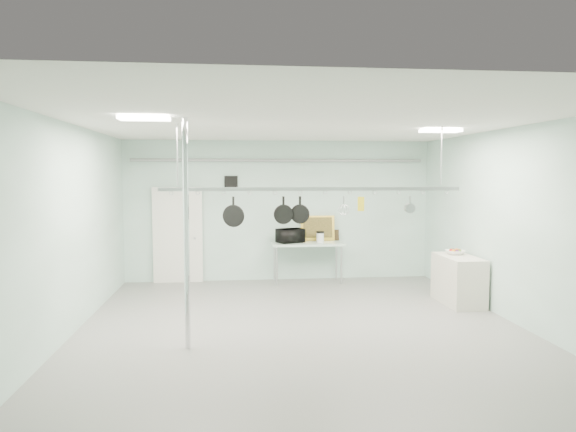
{
  "coord_description": "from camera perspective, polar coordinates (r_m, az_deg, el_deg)",
  "views": [
    {
      "loc": [
        -1.06,
        -7.72,
        2.42
      ],
      "look_at": [
        -0.12,
        1.0,
        1.72
      ],
      "focal_mm": 32.0,
      "sensor_mm": 36.0,
      "label": 1
    }
  ],
  "objects": [
    {
      "name": "skillet_left",
      "position": [
        8.04,
        -6.09,
        0.48
      ],
      "size": [
        0.35,
        0.16,
        0.47
      ],
      "primitive_type": null,
      "rotation": [
        0.0,
        0.0,
        -0.29
      ],
      "color": "black",
      "rests_on": "pot_rack"
    },
    {
      "name": "painting_large",
      "position": [
        11.85,
        3.31,
        -1.36
      ],
      "size": [
        0.78,
        0.16,
        0.58
      ],
      "primitive_type": "cube",
      "rotation": [
        -0.14,
        0.0,
        -0.04
      ],
      "color": "gold",
      "rests_on": "prep_table"
    },
    {
      "name": "whisk",
      "position": [
        8.23,
        6.21,
        0.94
      ],
      "size": [
        0.19,
        0.19,
        0.37
      ],
      "primitive_type": null,
      "rotation": [
        0.0,
        0.0,
        0.09
      ],
      "color": "#B7B8BC",
      "rests_on": "pot_rack"
    },
    {
      "name": "light_panel_right",
      "position": [
        9.04,
        16.59,
        9.08
      ],
      "size": [
        0.65,
        0.3,
        0.05
      ],
      "primitive_type": "cube",
      "color": "white",
      "rests_on": "ceiling"
    },
    {
      "name": "wall_vent",
      "position": [
        11.69,
        -6.35,
        3.72
      ],
      "size": [
        0.3,
        0.04,
        0.3
      ],
      "primitive_type": "cube",
      "color": "black",
      "rests_on": "back_wall"
    },
    {
      "name": "grater",
      "position": [
        8.29,
        8.1,
        1.35
      ],
      "size": [
        0.1,
        0.05,
        0.25
      ],
      "primitive_type": null,
      "rotation": [
        0.0,
        0.0,
        0.34
      ],
      "color": "#D0D619",
      "rests_on": "pot_rack"
    },
    {
      "name": "painting_small",
      "position": [
        11.93,
        4.96,
        -2.13
      ],
      "size": [
        0.3,
        0.09,
        0.25
      ],
      "primitive_type": "cube",
      "rotation": [
        -0.17,
        0.0,
        0.01
      ],
      "color": "#2E2210",
      "rests_on": "prep_table"
    },
    {
      "name": "chrome_pole",
      "position": [
        7.2,
        -11.22,
        -2.05
      ],
      "size": [
        0.08,
        0.08,
        3.2
      ],
      "primitive_type": "cylinder",
      "color": "silver",
      "rests_on": "floor"
    },
    {
      "name": "saucepan",
      "position": [
        8.52,
        13.38,
        1.25
      ],
      "size": [
        0.18,
        0.14,
        0.28
      ],
      "primitive_type": null,
      "rotation": [
        0.0,
        0.0,
        0.34
      ],
      "color": "#AEAEB3",
      "rests_on": "pot_rack"
    },
    {
      "name": "coffee_canister",
      "position": [
        11.58,
        3.61,
        -2.42
      ],
      "size": [
        0.21,
        0.21,
        0.21
      ],
      "primitive_type": "cylinder",
      "rotation": [
        0.0,
        0.0,
        0.35
      ],
      "color": "silver",
      "rests_on": "prep_table"
    },
    {
      "name": "right_wall",
      "position": [
        9.0,
        24.26,
        -1.06
      ],
      "size": [
        0.02,
        8.0,
        3.2
      ],
      "primitive_type": "cube",
      "color": "silver",
      "rests_on": "floor"
    },
    {
      "name": "conduit_pipe",
      "position": [
        11.67,
        -0.94,
        6.2
      ],
      "size": [
        6.6,
        0.07,
        0.07
      ],
      "primitive_type": "cylinder",
      "rotation": [
        0.0,
        1.57,
        0.0
      ],
      "color": "gray",
      "rests_on": "back_wall"
    },
    {
      "name": "pot_rack",
      "position": [
        8.12,
        2.78,
        3.23
      ],
      "size": [
        4.8,
        0.06,
        1.0
      ],
      "color": "#B7B7BC",
      "rests_on": "ceiling"
    },
    {
      "name": "prep_table",
      "position": [
        11.55,
        2.18,
        -3.32
      ],
      "size": [
        1.6,
        0.7,
        0.91
      ],
      "color": "silver",
      "rests_on": "floor"
    },
    {
      "name": "skillet_right",
      "position": [
        8.11,
        1.33,
        0.75
      ],
      "size": [
        0.31,
        0.15,
        0.41
      ],
      "primitive_type": null,
      "rotation": [
        0.0,
        0.0,
        -0.33
      ],
      "color": "black",
      "rests_on": "pot_rack"
    },
    {
      "name": "skillet_mid",
      "position": [
        8.08,
        -0.51,
        0.71
      ],
      "size": [
        0.31,
        0.09,
        0.42
      ],
      "primitive_type": null,
      "rotation": [
        0.0,
        0.0,
        0.11
      ],
      "color": "black",
      "rests_on": "pot_rack"
    },
    {
      "name": "ceiling",
      "position": [
        7.83,
        1.68,
        10.22
      ],
      "size": [
        7.0,
        8.0,
        0.02
      ],
      "primitive_type": "cube",
      "color": "silver",
      "rests_on": "back_wall"
    },
    {
      "name": "floor",
      "position": [
        8.16,
        1.63,
        -12.67
      ],
      "size": [
        8.0,
        8.0,
        0.0
      ],
      "primitive_type": "plane",
      "color": "gray",
      "rests_on": "ground"
    },
    {
      "name": "back_wall",
      "position": [
        11.79,
        -0.97,
        0.59
      ],
      "size": [
        7.0,
        0.02,
        3.2
      ],
      "primitive_type": "cube",
      "color": "silver",
      "rests_on": "floor"
    },
    {
      "name": "light_panel_left",
      "position": [
        7.05,
        -15.68,
        10.43
      ],
      "size": [
        0.65,
        0.3,
        0.05
      ],
      "primitive_type": "cube",
      "color": "white",
      "rests_on": "ceiling"
    },
    {
      "name": "microwave",
      "position": [
        11.5,
        0.26,
        -2.2
      ],
      "size": [
        0.67,
        0.58,
        0.31
      ],
      "primitive_type": "imported",
      "rotation": [
        0.0,
        0.0,
        3.57
      ],
      "color": "black",
      "rests_on": "prep_table"
    },
    {
      "name": "fruit_bowl",
      "position": [
        10.35,
        18.08,
        -3.86
      ],
      "size": [
        0.37,
        0.37,
        0.08
      ],
      "primitive_type": "imported",
      "rotation": [
        0.0,
        0.0,
        0.07
      ],
      "color": "white",
      "rests_on": "side_cabinet"
    },
    {
      "name": "fruit_cluster",
      "position": [
        10.34,
        18.08,
        -3.64
      ],
      "size": [
        0.24,
        0.24,
        0.09
      ],
      "primitive_type": null,
      "color": "#AA0F17",
      "rests_on": "fruit_bowl"
    },
    {
      "name": "side_cabinet",
      "position": [
        10.24,
        18.4,
        -6.75
      ],
      "size": [
        0.6,
        1.2,
        0.9
      ],
      "primitive_type": "cube",
      "color": "beige",
      "rests_on": "floor"
    },
    {
      "name": "door",
      "position": [
        11.81,
        -12.14,
        -2.18
      ],
      "size": [
        1.1,
        0.1,
        2.2
      ],
      "primitive_type": "cube",
      "color": "silver",
      "rests_on": "floor"
    }
  ]
}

